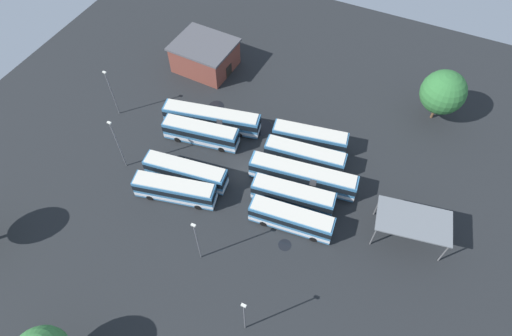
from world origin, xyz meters
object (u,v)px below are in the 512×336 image
bus_row1_slot3 (186,172)px  depot_building (205,55)px  bus_row1_slot1 (201,133)px  lamp_post_far_corner (197,240)px  bus_row0_slot1 (305,156)px  bus_row0_slot0 (310,138)px  lamp_post_near_entrance (244,316)px  maintenance_shelter (414,221)px  tree_south_edge (443,92)px  bus_row0_slot3 (293,196)px  bus_row1_slot4 (175,190)px  lamp_post_mid_lot (111,92)px  lamp_post_by_building (118,143)px  bus_row0_slot2 (303,176)px  bus_row0_slot4 (291,219)px  bus_row1_slot0 (212,119)px

bus_row1_slot3 → depot_building: (9.57, -22.74, 0.70)m
bus_row1_slot1 → lamp_post_far_corner: lamp_post_far_corner is taller
bus_row0_slot1 → lamp_post_far_corner: (6.45, 19.49, 2.81)m
bus_row0_slot0 → lamp_post_near_entrance: 28.84m
maintenance_shelter → tree_south_edge: 23.25m
bus_row0_slot3 → bus_row1_slot4: 16.17m
bus_row0_slot0 → lamp_post_mid_lot: bearing=12.3°
bus_row1_slot1 → bus_row1_slot4: bearing=100.2°
bus_row0_slot1 → lamp_post_near_entrance: (-2.54, 25.01, 2.47)m
bus_row0_slot1 → bus_row0_slot3: size_ratio=1.03×
lamp_post_by_building → lamp_post_far_corner: (-17.25, 8.05, -0.50)m
bus_row1_slot1 → lamp_post_by_building: lamp_post_by_building is taller
lamp_post_mid_lot → lamp_post_near_entrance: size_ratio=1.12×
lamp_post_near_entrance → lamp_post_far_corner: bearing=-31.6°
lamp_post_near_entrance → bus_row0_slot2: bearing=-86.1°
lamp_post_mid_lot → lamp_post_near_entrance: bearing=146.9°
bus_row0_slot3 → tree_south_edge: bearing=-120.0°
bus_row0_slot4 → maintenance_shelter: size_ratio=1.14×
bus_row1_slot0 → bus_row1_slot1: same height
bus_row0_slot3 → lamp_post_far_corner: size_ratio=1.37×
bus_row0_slot4 → lamp_post_mid_lot: lamp_post_mid_lot is taller
bus_row0_slot4 → lamp_post_far_corner: lamp_post_far_corner is taller
lamp_post_mid_lot → bus_row0_slot3: bearing=173.0°
bus_row1_slot3 → lamp_post_near_entrance: lamp_post_near_entrance is taller
lamp_post_far_corner → tree_south_edge: (-21.71, -37.16, 0.85)m
bus_row0_slot3 → bus_row1_slot3: size_ratio=0.95×
bus_row0_slot3 → bus_row0_slot4: (-1.16, 3.45, -0.00)m
depot_building → bus_row1_slot1: bearing=117.1°
tree_south_edge → bus_row1_slot0: bearing=28.5°
lamp_post_mid_lot → maintenance_shelter: bearing=177.1°
bus_row1_slot3 → lamp_post_near_entrance: 22.75m
lamp_post_mid_lot → lamp_post_near_entrance: 40.11m
bus_row0_slot2 → bus_row1_slot0: (16.86, -4.21, 0.00)m
bus_row1_slot0 → lamp_post_by_building: bearing=57.2°
lamp_post_far_corner → lamp_post_by_building: bearing=-25.0°
bus_row1_slot0 → bus_row1_slot4: 14.02m
bus_row1_slot1 → lamp_post_by_building: bearing=48.7°
bus_row0_slot0 → lamp_post_far_corner: (5.86, 23.05, 2.81)m
bus_row0_slot2 → tree_south_edge: (-14.20, -21.05, 3.66)m
bus_row0_slot1 → bus_row0_slot0: bearing=-80.7°
bus_row1_slot0 → bus_row1_slot1: 3.36m
bus_row1_slot4 → bus_row0_slot3: bearing=-158.0°
bus_row1_slot3 → bus_row1_slot4: (-0.23, 3.27, -0.00)m
bus_row0_slot3 → depot_building: 31.83m
bus_row1_slot3 → lamp_post_far_corner: bearing=128.7°
bus_row0_slot0 → bus_row0_slot4: 14.29m
bus_row0_slot3 → lamp_post_far_corner: bearing=59.1°
bus_row1_slot1 → maintenance_shelter: size_ratio=1.18×
bus_row1_slot4 → maintenance_shelter: bearing=-166.1°
bus_row0_slot0 → bus_row0_slot2: (-1.65, 6.93, 0.00)m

